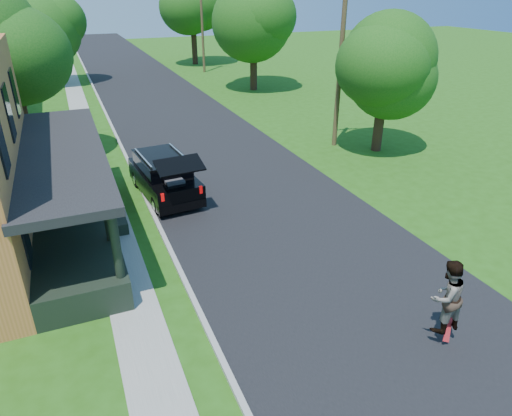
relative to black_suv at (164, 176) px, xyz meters
name	(u,v)px	position (x,y,z in m)	size (l,w,h in m)	color
ground	(336,283)	(3.20, -8.02, -0.85)	(140.00, 140.00, 0.00)	#255310
street	(174,117)	(3.20, 11.98, -0.85)	(8.00, 120.00, 0.02)	black
curb	(110,124)	(-0.85, 11.98, -0.85)	(0.15, 120.00, 0.12)	#9F9E9A
sidewalk	(84,126)	(-2.40, 11.98, -0.85)	(1.30, 120.00, 0.03)	gray
black_suv	(164,176)	(0.00, 0.00, 0.00)	(2.22, 4.92, 2.23)	black
skateboarder	(446,296)	(4.22, -11.02, 0.48)	(0.95, 0.76, 1.88)	black
skateboard	(448,327)	(4.42, -11.09, -0.44)	(0.48, 0.34, 0.68)	red
tree_left_mid	(4,41)	(-5.21, 6.39, 4.76)	(5.92, 5.73, 8.65)	black
tree_left_far	(46,20)	(-3.57, 26.43, 4.34)	(7.18, 7.02, 8.19)	black
tree_right_near	(385,62)	(11.40, 1.45, 3.59)	(6.36, 6.15, 7.15)	black
tree_right_mid	(253,16)	(11.30, 18.12, 4.79)	(7.53, 7.33, 8.89)	black
tree_right_far	(191,2)	(10.54, 33.04, 5.36)	(7.80, 7.58, 9.51)	black
utility_pole_near	(340,67)	(9.86, 3.01, 3.22)	(1.52, 0.30, 7.89)	#463720
utility_pole_far	(202,20)	(10.01, 27.68, 3.90)	(1.46, 0.24, 9.23)	#463720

